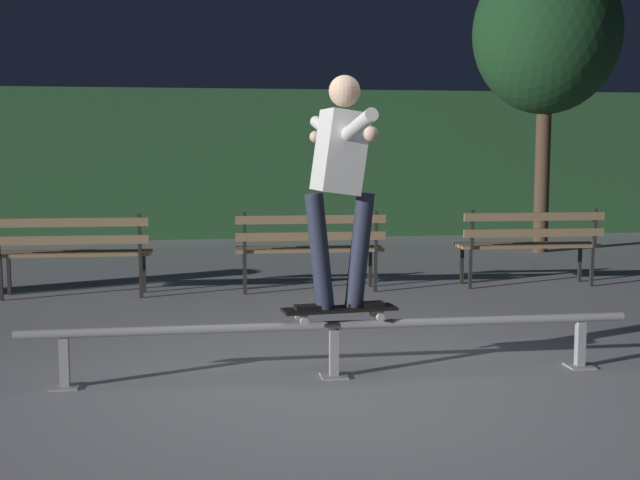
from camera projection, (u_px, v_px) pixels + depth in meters
ground_plane at (340, 387)px, 5.34m from camera, size 90.00×90.00×0.00m
hedge_backdrop at (251, 164)px, 14.54m from camera, size 24.00×1.20×2.55m
grind_rail at (334, 333)px, 5.55m from camera, size 4.18×0.18×0.39m
skateboard at (340, 310)px, 5.54m from camera, size 0.80×0.28×0.09m
skateboarder at (340, 172)px, 5.43m from camera, size 0.63×1.40×1.56m
park_bench_leftmost at (72, 247)px, 8.46m from camera, size 1.61×0.46×0.88m
park_bench_left_center at (310, 243)px, 8.81m from camera, size 1.61×0.46×0.88m
park_bench_right_center at (530, 239)px, 9.17m from camera, size 1.61×0.46×0.88m
tree_far_right at (546, 34)px, 11.96m from camera, size 2.15×2.15×4.41m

